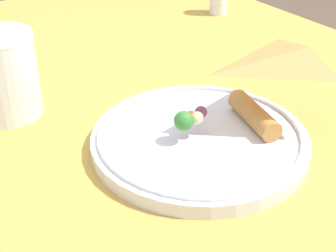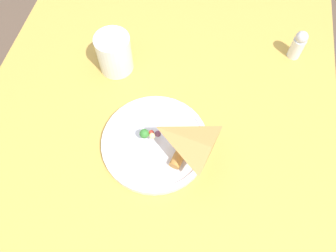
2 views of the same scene
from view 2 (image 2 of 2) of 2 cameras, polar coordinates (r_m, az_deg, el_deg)
ground_plane at (r=1.44m, az=-1.76°, el=-15.30°), size 6.00×6.00×0.00m
dining_table at (r=0.84m, az=-2.93°, el=-5.28°), size 1.25×0.86×0.73m
plate_pizza at (r=0.74m, az=-2.10°, el=-2.77°), size 0.24×0.24×0.05m
milk_glass at (r=0.84m, az=-9.28°, el=12.19°), size 0.09×0.09×0.10m
salt_shaker at (r=0.92m, az=21.74°, el=13.05°), size 0.03×0.03×0.08m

